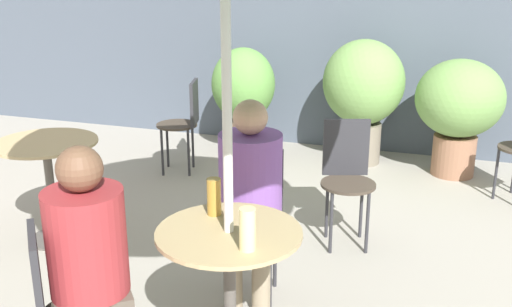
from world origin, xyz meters
The scene contains 14 objects.
storefront_wall centered at (0.00, 3.71, 1.50)m, with size 10.00×0.06×3.00m.
cafe_table_near centered at (-0.02, -0.10, 0.55)m, with size 0.68×0.68×0.74m.
cafe_table_far centered at (-1.71, 0.84, 0.56)m, with size 0.70×0.70×0.74m.
bistro_chair_0 centered at (-0.15, 0.65, 0.53)m, with size 0.38×0.40×0.87m.
bistro_chair_1 centered at (-0.60, -0.58, 0.53)m, with size 0.43×0.43×0.87m.
bistro_chair_2 centered at (-1.41, 2.46, 0.53)m, with size 0.41×0.39×0.87m.
bistro_chair_4 centered at (0.26, 1.48, 0.53)m, with size 0.40×0.42×0.87m.
seated_person_0 centered at (-0.12, 0.51, 0.72)m, with size 0.35×0.39×1.21m.
seated_person_1 centered at (-0.50, -0.49, 0.73)m, with size 0.43×0.42×1.22m.
beer_glass_0 centered at (0.12, -0.25, 0.83)m, with size 0.07×0.07×0.19m.
beer_glass_1 centered at (-0.16, 0.06, 0.83)m, with size 0.07×0.07×0.18m.
potted_plant_0 centered at (-1.09, 3.17, 0.64)m, with size 0.64×0.64×1.09m.
potted_plant_1 centered at (0.09, 3.26, 0.74)m, with size 0.78×0.78×1.21m.
potted_plant_2 centered at (0.98, 3.16, 0.67)m, with size 0.79×0.79×1.08m.
Camera 1 is at (0.87, -2.43, 1.93)m, focal length 42.00 mm.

